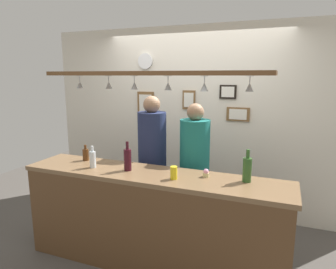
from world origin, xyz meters
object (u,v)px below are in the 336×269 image
bottle_beer_brown_stubby (86,154)px  picture_frame_lower_pair (238,114)px  bottle_wine_dark_red (128,159)px  bottle_champagne_green (247,169)px  wall_clock (145,61)px  person_middle_teal_shirt (195,160)px  bottle_soda_clear (93,159)px  drink_can (174,173)px  picture_frame_caricature (146,103)px  cupcake (206,173)px  picture_frame_upper_small (228,92)px  picture_frame_crest (189,100)px  person_left_navy_shirt (152,152)px

bottle_beer_brown_stubby → picture_frame_lower_pair: picture_frame_lower_pair is taller
bottle_wine_dark_red → bottle_champagne_green: bearing=5.2°
wall_clock → bottle_wine_dark_red: bearing=-71.8°
bottle_wine_dark_red → person_middle_teal_shirt: bearing=49.4°
bottle_soda_clear → wall_clock: bearing=92.9°
drink_can → picture_frame_caricature: size_ratio=0.36×
bottle_champagne_green → cupcake: (-0.38, -0.01, -0.08)m
bottle_champagne_green → picture_frame_upper_small: size_ratio=1.36×
bottle_champagne_green → picture_frame_caricature: (-1.63, 1.30, 0.42)m
person_middle_teal_shirt → bottle_champagne_green: person_middle_teal_shirt is taller
cupcake → picture_frame_lower_pair: size_ratio=0.26×
picture_frame_crest → picture_frame_caricature: (-0.66, 0.00, -0.07)m
bottle_soda_clear → picture_frame_upper_small: size_ratio=1.05×
bottle_champagne_green → wall_clock: size_ratio=1.36×
person_left_navy_shirt → picture_frame_upper_small: size_ratio=7.74×
bottle_wine_dark_red → picture_frame_upper_small: bearing=62.6°
person_left_navy_shirt → bottle_soda_clear: size_ratio=7.40×
bottle_soda_clear → drink_can: size_ratio=1.89×
bottle_beer_brown_stubby → person_middle_teal_shirt: bearing=22.1°
bottle_wine_dark_red → picture_frame_crest: (0.20, 1.41, 0.50)m
bottle_wine_dark_red → cupcake: 0.80m
person_left_navy_shirt → cupcake: 0.94m
bottle_champagne_green → picture_frame_lower_pair: bearing=102.5°
person_left_navy_shirt → bottle_champagne_green: 1.28m
person_left_navy_shirt → picture_frame_upper_small: picture_frame_upper_small is taller
bottle_wine_dark_red → bottle_beer_brown_stubby: bottle_wine_dark_red is taller
person_middle_teal_shirt → bottle_soda_clear: (-0.91, -0.66, 0.10)m
bottle_beer_brown_stubby → cupcake: 1.41m
cupcake → picture_frame_caricature: bearing=133.7°
person_left_navy_shirt → bottle_champagne_green: size_ratio=5.67×
picture_frame_caricature → wall_clock: wall_clock is taller
picture_frame_crest → picture_frame_caricature: bearing=180.0°
bottle_champagne_green → cupcake: size_ratio=3.85×
bottle_beer_brown_stubby → picture_frame_upper_small: bearing=43.1°
person_left_navy_shirt → bottle_beer_brown_stubby: 0.77m
picture_frame_caricature → bottle_soda_clear: bearing=-86.9°
bottle_beer_brown_stubby → picture_frame_upper_small: (1.35, 1.26, 0.66)m
picture_frame_lower_pair → bottle_champagne_green: bearing=-77.5°
picture_frame_crest → bottle_champagne_green: bearing=-53.4°
person_left_navy_shirt → person_middle_teal_shirt: size_ratio=1.04×
person_middle_teal_shirt → bottle_beer_brown_stubby: bearing=-157.9°
drink_can → picture_frame_upper_small: (0.21, 1.48, 0.67)m
drink_can → picture_frame_caricature: 1.85m
cupcake → picture_frame_caricature: 1.89m
cupcake → person_left_navy_shirt: bearing=147.1°
picture_frame_lower_pair → picture_frame_upper_small: size_ratio=1.36×
person_left_navy_shirt → picture_frame_crest: bearing=75.8°
bottle_soda_clear → picture_frame_lower_pair: picture_frame_lower_pair is taller
person_middle_teal_shirt → picture_frame_crest: size_ratio=6.28×
bottle_champagne_green → wall_clock: bearing=141.4°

